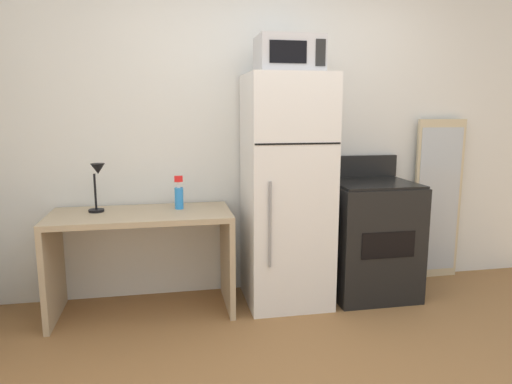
% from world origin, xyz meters
% --- Properties ---
extents(wall_back_white, '(5.00, 0.10, 2.60)m').
position_xyz_m(wall_back_white, '(0.00, 1.70, 1.30)').
color(wall_back_white, silver).
rests_on(wall_back_white, ground).
extents(desk, '(1.29, 0.59, 0.75)m').
position_xyz_m(desk, '(-1.04, 1.33, 0.53)').
color(desk, tan).
rests_on(desk, ground).
extents(desk_lamp, '(0.14, 0.12, 0.35)m').
position_xyz_m(desk_lamp, '(-1.34, 1.41, 0.99)').
color(desk_lamp, black).
rests_on(desk_lamp, desk).
extents(spray_bottle, '(0.06, 0.06, 0.25)m').
position_xyz_m(spray_bottle, '(-0.76, 1.41, 0.85)').
color(spray_bottle, '#2D8CEA').
rests_on(spray_bottle, desk).
extents(refrigerator, '(0.62, 0.62, 1.74)m').
position_xyz_m(refrigerator, '(0.04, 1.33, 0.87)').
color(refrigerator, white).
rests_on(refrigerator, ground).
extents(microwave, '(0.46, 0.35, 0.26)m').
position_xyz_m(microwave, '(0.04, 1.31, 1.87)').
color(microwave, '#B7B7BC').
rests_on(microwave, refrigerator).
extents(oven_range, '(0.66, 0.61, 1.10)m').
position_xyz_m(oven_range, '(0.74, 1.33, 0.47)').
color(oven_range, black).
rests_on(oven_range, ground).
extents(leaning_mirror, '(0.44, 0.03, 1.40)m').
position_xyz_m(leaning_mirror, '(1.47, 1.59, 0.70)').
color(leaning_mirror, '#C6B793').
rests_on(leaning_mirror, ground).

